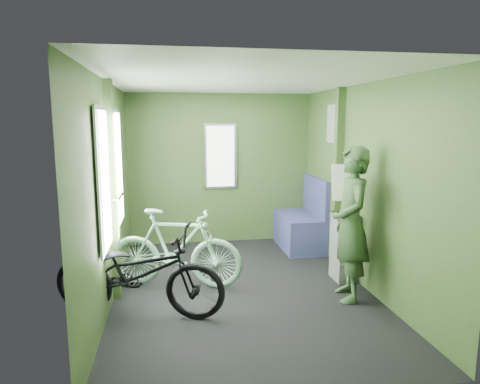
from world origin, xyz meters
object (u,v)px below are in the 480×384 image
Objects in this scene: bicycle_mint at (176,287)px; waste_box at (344,247)px; passenger at (351,224)px; bench_seat at (301,227)px; bicycle_black at (140,316)px.

waste_box is at bearing -75.87° from bicycle_mint.
bench_seat is at bearing -173.58° from passenger.
passenger is at bearing -91.58° from bench_seat.
passenger reaches higher than bicycle_black.
bicycle_mint is (0.36, 0.69, 0.00)m from bicycle_black.
bicycle_mint is 0.94× the size of passenger.
passenger is (2.18, 0.09, 0.82)m from bicycle_black.
bicycle_black is 2.47m from waste_box.
bicycle_mint is 2.08m from passenger.
bench_seat reaches higher than bicycle_mint.
bicycle_black is 1.04× the size of passenger.
bench_seat reaches higher than bicycle_black.
waste_box is (1.99, -0.07, 0.40)m from bicycle_mint.
passenger reaches higher than waste_box.
waste_box is at bearing 170.56° from passenger.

